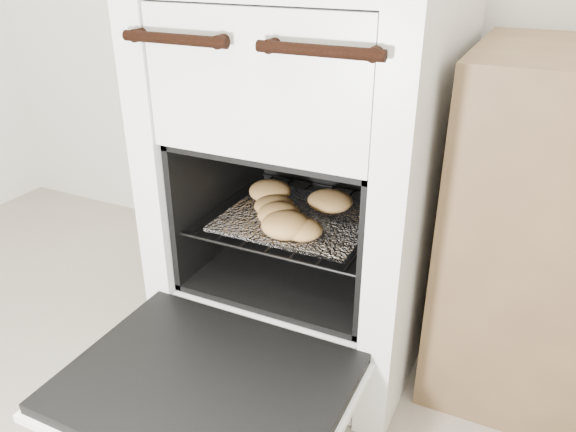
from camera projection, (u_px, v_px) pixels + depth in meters
name	position (u px, v px, depth m)	size (l,w,h in m)	color
stove	(314.00, 174.00, 1.44)	(0.63, 0.70, 0.97)	silver
oven_door	(206.00, 386.00, 1.12)	(0.57, 0.44, 0.04)	black
oven_rack	(302.00, 216.00, 1.42)	(0.46, 0.44, 0.01)	black
foil_sheet	(299.00, 217.00, 1.40)	(0.36, 0.32, 0.01)	white
baked_rolls	(290.00, 210.00, 1.37)	(0.29, 0.32, 0.06)	tan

